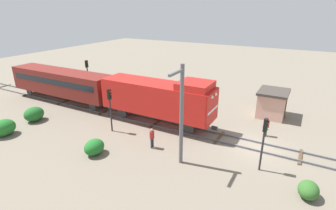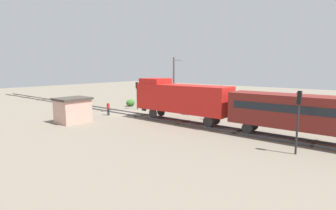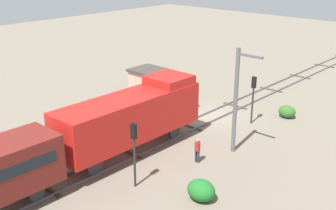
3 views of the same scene
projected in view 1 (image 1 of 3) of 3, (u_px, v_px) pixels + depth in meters
ground_plane at (257, 147)px, 21.41m from camera, size 115.74×115.74×0.00m
railway_track at (257, 146)px, 21.38m from camera, size 2.40×77.16×0.16m
locomotive at (159, 97)px, 24.63m from camera, size 2.90×11.60×4.60m
passenger_car_leading at (61, 81)px, 30.75m from camera, size 2.84×14.00×3.66m
traffic_signal_near at (264, 135)px, 17.46m from camera, size 0.32×0.34×3.92m
traffic_signal_mid at (110, 103)px, 23.20m from camera, size 0.32×0.34×4.01m
traffic_signal_far at (87, 71)px, 33.20m from camera, size 0.32×0.34×4.46m
worker_near_track at (267, 126)px, 22.91m from camera, size 0.38×0.38×1.70m
worker_by_signal at (152, 137)px, 20.99m from camera, size 0.38×0.38×1.70m
catenary_mast at (181, 113)px, 17.90m from camera, size 1.94×0.28×7.35m
relay_hut at (272, 103)px, 27.11m from camera, size 3.50×2.90×2.74m
bush_near at (4, 128)px, 23.14m from camera, size 2.02×1.65×1.47m
bush_mid at (34, 114)px, 26.11m from camera, size 1.97×1.61×1.44m
bush_far at (94, 147)px, 20.20m from camera, size 1.68×1.37×1.22m
bush_back at (308, 190)px, 15.60m from camera, size 1.45×1.18×1.05m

